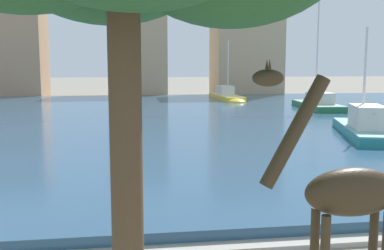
{
  "coord_description": "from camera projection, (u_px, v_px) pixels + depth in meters",
  "views": [
    {
      "loc": [
        -0.66,
        -2.41,
        4.0
      ],
      "look_at": [
        1.29,
        10.97,
        2.2
      ],
      "focal_mm": 42.07,
      "sensor_mm": 36.0,
      "label": 1
    }
  ],
  "objects": [
    {
      "name": "harbor_water",
      "position": [
        136.0,
        119.0,
        32.3
      ],
      "size": [
        91.86,
        45.89,
        0.38
      ],
      "primitive_type": "cube",
      "color": "#2D5170",
      "rests_on": "ground"
    },
    {
      "name": "giraffe_statue",
      "position": [
        344.0,
        197.0,
        6.55
      ],
      "size": [
        2.34,
        0.55,
        4.09
      ],
      "color": "#382B19",
      "rests_on": "ground"
    },
    {
      "name": "sailboat_yellow",
      "position": [
        228.0,
        98.0,
        47.8
      ],
      "size": [
        2.35,
        9.33,
        6.59
      ],
      "color": "gold",
      "rests_on": "ground"
    },
    {
      "name": "sailboat_teal",
      "position": [
        362.0,
        129.0,
        23.72
      ],
      "size": [
        4.49,
        8.95,
        5.96
      ],
      "color": "teal",
      "rests_on": "ground"
    },
    {
      "name": "sailboat_green",
      "position": [
        315.0,
        105.0,
        38.27
      ],
      "size": [
        3.14,
        8.88,
        9.24
      ],
      "color": "#236B42",
      "rests_on": "ground"
    },
    {
      "name": "townhouse_tall_gabled",
      "position": [
        12.0,
        46.0,
        55.15
      ],
      "size": [
        7.85,
        7.06,
        12.59
      ],
      "color": "tan",
      "rests_on": "ground"
    },
    {
      "name": "townhouse_corner_house",
      "position": [
        138.0,
        49.0,
        57.34
      ],
      "size": [
        7.32,
        5.91,
        12.03
      ],
      "color": "tan",
      "rests_on": "ground"
    },
    {
      "name": "townhouse_narrow_midrow",
      "position": [
        246.0,
        43.0,
        58.21
      ],
      "size": [
        8.65,
        6.53,
        13.72
      ],
      "color": "tan",
      "rests_on": "ground"
    }
  ]
}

